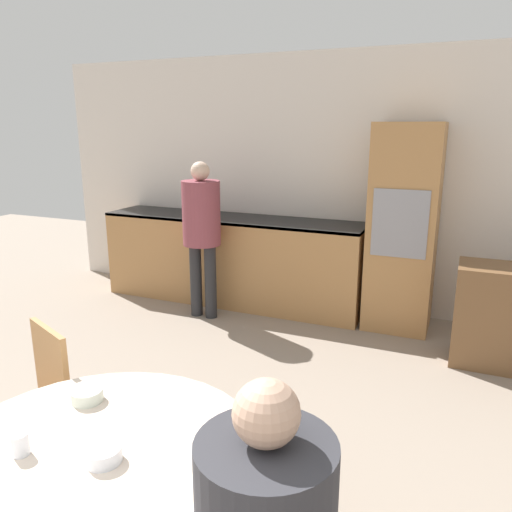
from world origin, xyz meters
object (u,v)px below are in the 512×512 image
at_px(bowl_centre, 87,395).
at_px(oven_unit, 403,228).
at_px(person_standing, 202,224).
at_px(cup, 20,444).
at_px(dining_table, 100,502).
at_px(chair_far_left, 36,405).
at_px(bowl_near, 103,455).

bearing_deg(bowl_centre, oven_unit, 74.64).
xyz_separation_m(person_standing, cup, (0.98, -3.08, -0.18)).
bearing_deg(cup, oven_unit, 76.62).
relative_size(dining_table, bowl_centre, 9.07).
distance_m(oven_unit, cup, 3.72).
xyz_separation_m(chair_far_left, bowl_centre, (0.49, -0.16, 0.25)).
height_order(chair_far_left, bowl_near, chair_far_left).
height_order(bowl_near, bowl_centre, bowl_near).
bearing_deg(person_standing, chair_far_left, -79.93).
distance_m(chair_far_left, bowl_near, 0.97).
bearing_deg(bowl_near, cup, -164.08).
bearing_deg(cup, bowl_near, 15.92).
height_order(oven_unit, bowl_near, oven_unit).
bearing_deg(dining_table, chair_far_left, 150.99).
relative_size(chair_far_left, cup, 10.91).
bearing_deg(person_standing, bowl_centre, -70.73).
height_order(dining_table, cup, cup).
xyz_separation_m(person_standing, bowl_centre, (0.95, -2.71, -0.19)).
relative_size(person_standing, bowl_near, 12.01).
bearing_deg(cup, person_standing, 107.56).
relative_size(oven_unit, cup, 23.10).
height_order(oven_unit, chair_far_left, oven_unit).
bearing_deg(cup, dining_table, 25.37).
distance_m(dining_table, person_standing, 3.24).
bearing_deg(oven_unit, dining_table, -100.05).
bearing_deg(oven_unit, bowl_centre, -105.36).
bearing_deg(person_standing, oven_unit, 16.20).
bearing_deg(oven_unit, person_standing, -163.80).
bearing_deg(dining_table, person_standing, 112.25).
xyz_separation_m(oven_unit, cup, (-0.86, -3.62, -0.18)).
relative_size(chair_far_left, bowl_near, 6.98).
xyz_separation_m(dining_table, person_standing, (-1.22, 2.97, 0.43)).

